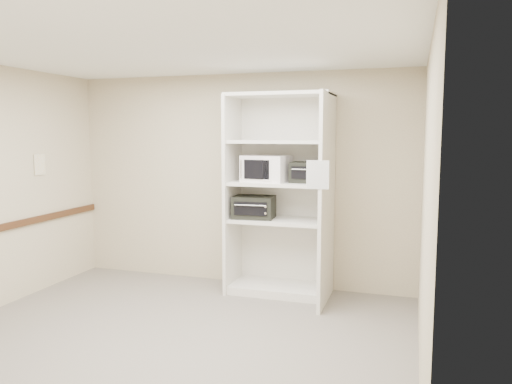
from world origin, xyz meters
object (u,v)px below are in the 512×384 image
(shelving_unit, at_px, (283,202))
(microwave, at_px, (266,168))
(toaster_oven_upper, at_px, (309,172))
(toaster_oven_lower, at_px, (254,207))

(shelving_unit, height_order, microwave, shelving_unit)
(shelving_unit, distance_m, toaster_oven_upper, 0.47)
(toaster_oven_lower, bearing_deg, microwave, 7.45)
(shelving_unit, xyz_separation_m, toaster_oven_upper, (0.31, 0.03, 0.36))
(toaster_oven_upper, relative_size, toaster_oven_lower, 0.87)
(shelving_unit, bearing_deg, toaster_oven_lower, -174.23)
(microwave, distance_m, toaster_oven_lower, 0.50)
(toaster_oven_upper, bearing_deg, microwave, -174.36)
(microwave, relative_size, toaster_oven_lower, 1.08)
(shelving_unit, height_order, toaster_oven_upper, shelving_unit)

